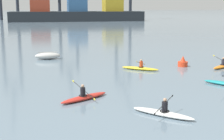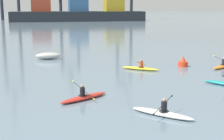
{
  "view_description": "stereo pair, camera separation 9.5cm",
  "coord_description": "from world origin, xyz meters",
  "px_view_note": "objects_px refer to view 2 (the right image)",
  "views": [
    {
      "loc": [
        -7.38,
        -5.38,
        5.51
      ],
      "look_at": [
        -2.11,
        19.03,
        0.6
      ],
      "focal_mm": 52.64,
      "sensor_mm": 36.0,
      "label": 1
    },
    {
      "loc": [
        -7.29,
        -5.4,
        5.51
      ],
      "look_at": [
        -2.11,
        19.03,
        0.6
      ],
      "focal_mm": 52.64,
      "sensor_mm": 36.0,
      "label": 2
    }
  ],
  "objects_px": {
    "channel_buoy": "(183,63)",
    "kayak_red": "(84,97)",
    "kayak_yellow": "(140,68)",
    "kayak_white": "(162,113)",
    "container_barge": "(79,13)",
    "capsized_dinghy": "(48,56)",
    "kayak_orange": "(224,66)"
  },
  "relations": [
    {
      "from": "channel_buoy",
      "to": "kayak_red",
      "type": "bearing_deg",
      "value": -139.07
    },
    {
      "from": "kayak_yellow",
      "to": "kayak_white",
      "type": "xyz_separation_m",
      "value": [
        -2.43,
        -11.9,
        0.0
      ]
    },
    {
      "from": "container_barge",
      "to": "kayak_yellow",
      "type": "height_order",
      "value": "container_barge"
    },
    {
      "from": "kayak_yellow",
      "to": "capsized_dinghy",
      "type": "bearing_deg",
      "value": 135.25
    },
    {
      "from": "capsized_dinghy",
      "to": "channel_buoy",
      "type": "xyz_separation_m",
      "value": [
        12.06,
        -6.9,
        0.01
      ]
    },
    {
      "from": "container_barge",
      "to": "kayak_red",
      "type": "distance_m",
      "value": 101.04
    },
    {
      "from": "channel_buoy",
      "to": "capsized_dinghy",
      "type": "bearing_deg",
      "value": 150.24
    },
    {
      "from": "kayak_yellow",
      "to": "kayak_red",
      "type": "distance_m",
      "value": 10.11
    },
    {
      "from": "container_barge",
      "to": "kayak_yellow",
      "type": "distance_m",
      "value": 92.43
    },
    {
      "from": "kayak_yellow",
      "to": "kayak_red",
      "type": "bearing_deg",
      "value": -126.22
    },
    {
      "from": "channel_buoy",
      "to": "kayak_orange",
      "type": "distance_m",
      "value": 3.61
    },
    {
      "from": "container_barge",
      "to": "kayak_white",
      "type": "relative_size",
      "value": 16.46
    },
    {
      "from": "kayak_yellow",
      "to": "kayak_white",
      "type": "relative_size",
      "value": 1.07
    },
    {
      "from": "container_barge",
      "to": "channel_buoy",
      "type": "height_order",
      "value": "container_barge"
    },
    {
      "from": "kayak_yellow",
      "to": "kayak_red",
      "type": "relative_size",
      "value": 0.96
    },
    {
      "from": "kayak_orange",
      "to": "kayak_yellow",
      "type": "relative_size",
      "value": 1.04
    },
    {
      "from": "kayak_orange",
      "to": "capsized_dinghy",
      "type": "bearing_deg",
      "value": 151.95
    },
    {
      "from": "capsized_dinghy",
      "to": "kayak_orange",
      "type": "height_order",
      "value": "kayak_orange"
    },
    {
      "from": "kayak_red",
      "to": "capsized_dinghy",
      "type": "bearing_deg",
      "value": 96.37
    },
    {
      "from": "capsized_dinghy",
      "to": "channel_buoy",
      "type": "distance_m",
      "value": 13.9
    },
    {
      "from": "capsized_dinghy",
      "to": "kayak_yellow",
      "type": "distance_m",
      "value": 10.9
    },
    {
      "from": "channel_buoy",
      "to": "kayak_white",
      "type": "bearing_deg",
      "value": -118.06
    },
    {
      "from": "capsized_dinghy",
      "to": "kayak_yellow",
      "type": "relative_size",
      "value": 0.85
    },
    {
      "from": "capsized_dinghy",
      "to": "kayak_red",
      "type": "distance_m",
      "value": 15.93
    },
    {
      "from": "capsized_dinghy",
      "to": "channel_buoy",
      "type": "relative_size",
      "value": 2.62
    },
    {
      "from": "kayak_white",
      "to": "kayak_red",
      "type": "distance_m",
      "value": 5.16
    },
    {
      "from": "kayak_red",
      "to": "container_barge",
      "type": "bearing_deg",
      "value": 83.8
    },
    {
      "from": "capsized_dinghy",
      "to": "channel_buoy",
      "type": "height_order",
      "value": "channel_buoy"
    },
    {
      "from": "container_barge",
      "to": "kayak_yellow",
      "type": "bearing_deg",
      "value": -93.06
    },
    {
      "from": "capsized_dinghy",
      "to": "kayak_yellow",
      "type": "xyz_separation_m",
      "value": [
        7.74,
        -7.67,
        -0.18
      ]
    },
    {
      "from": "capsized_dinghy",
      "to": "kayak_white",
      "type": "height_order",
      "value": "kayak_white"
    },
    {
      "from": "capsized_dinghy",
      "to": "kayak_red",
      "type": "xyz_separation_m",
      "value": [
        1.77,
        -15.83,
        -0.18
      ]
    }
  ]
}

